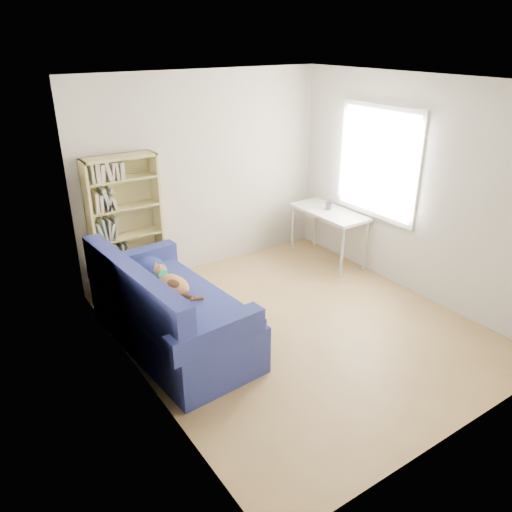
{
  "coord_description": "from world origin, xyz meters",
  "views": [
    {
      "loc": [
        -3.02,
        -3.69,
        3.0
      ],
      "look_at": [
        -0.35,
        0.27,
        0.85
      ],
      "focal_mm": 35.0,
      "sensor_mm": 36.0,
      "label": 1
    }
  ],
  "objects_px": {
    "sofa": "(168,313)",
    "pen_cup": "(328,205)",
    "bookshelf": "(127,232)",
    "desk": "(329,216)"
  },
  "relations": [
    {
      "from": "bookshelf",
      "to": "pen_cup",
      "type": "bearing_deg",
      "value": -13.43
    },
    {
      "from": "desk",
      "to": "pen_cup",
      "type": "relative_size",
      "value": 7.15
    },
    {
      "from": "sofa",
      "to": "desk",
      "type": "height_order",
      "value": "sofa"
    },
    {
      "from": "desk",
      "to": "pen_cup",
      "type": "xyz_separation_m",
      "value": [
        0.02,
        0.05,
        0.14
      ]
    },
    {
      "from": "sofa",
      "to": "pen_cup",
      "type": "relative_size",
      "value": 12.95
    },
    {
      "from": "sofa",
      "to": "pen_cup",
      "type": "bearing_deg",
      "value": 10.46
    },
    {
      "from": "sofa",
      "to": "bookshelf",
      "type": "xyz_separation_m",
      "value": [
        0.12,
        1.37,
        0.42
      ]
    },
    {
      "from": "bookshelf",
      "to": "desk",
      "type": "xyz_separation_m",
      "value": [
        2.65,
        -0.69,
        -0.12
      ]
    },
    {
      "from": "sofa",
      "to": "desk",
      "type": "distance_m",
      "value": 2.87
    },
    {
      "from": "pen_cup",
      "to": "desk",
      "type": "bearing_deg",
      "value": -115.44
    }
  ]
}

